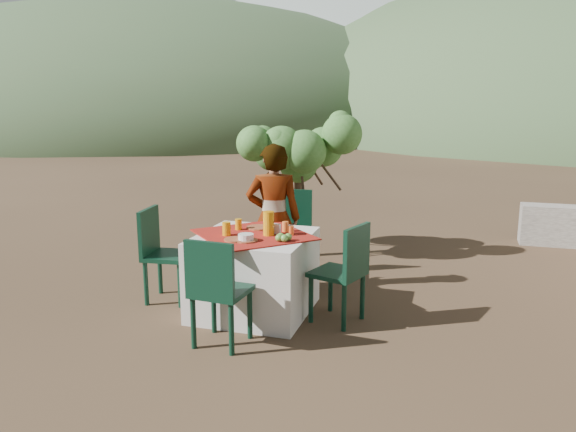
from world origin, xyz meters
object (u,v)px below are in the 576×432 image
object	(u,v)px
table	(254,273)
person	(273,219)
chair_near	(217,288)
juice_pitcher	(269,223)
chair_far	(290,230)
chair_right	(345,269)
chair_left	(161,250)
shrub_tree	(303,158)

from	to	relation	value
table	person	bearing A→B (deg)	91.32
chair_near	juice_pitcher	world-z (taller)	juice_pitcher
chair_near	juice_pitcher	distance (m)	0.90
chair_far	person	bearing A→B (deg)	-102.15
chair_near	person	size ratio (longest dim) A/B	0.59
chair_right	person	size ratio (longest dim) A/B	0.59
juice_pitcher	chair_left	bearing A→B (deg)	177.85
juice_pitcher	table	bearing A→B (deg)	177.50
table	chair_near	distance (m)	0.83
chair_far	person	xyz separation A→B (m)	(-0.03, -0.50, 0.23)
table	juice_pitcher	bearing A→B (deg)	-2.50
chair_right	shrub_tree	bearing A→B (deg)	-136.61
chair_left	person	xyz separation A→B (m)	(0.98, 0.60, 0.26)
chair_near	chair_right	world-z (taller)	chair_near
chair_left	person	distance (m)	1.18
chair_left	shrub_tree	bearing A→B (deg)	-32.11
table	chair_far	size ratio (longest dim) A/B	1.32
chair_far	chair_right	size ratio (longest dim) A/B	1.08
juice_pitcher	chair_far	bearing A→B (deg)	96.55
chair_left	shrub_tree	xyz separation A→B (m)	(0.93, 1.96, 0.75)
chair_far	shrub_tree	world-z (taller)	shrub_tree
table	chair_left	distance (m)	1.01
chair_near	chair_right	size ratio (longest dim) A/B	1.00
chair_left	chair_near	bearing A→B (deg)	-137.84
chair_near	juice_pitcher	size ratio (longest dim) A/B	4.13
chair_right	juice_pitcher	xyz separation A→B (m)	(-0.72, 0.01, 0.37)
chair_right	person	distance (m)	1.13
chair_far	chair_right	distance (m)	1.42
chair_near	chair_right	xyz separation A→B (m)	(0.88, 0.81, -0.00)
chair_right	chair_far	bearing A→B (deg)	-125.09
chair_far	person	world-z (taller)	person
shrub_tree	chair_far	bearing A→B (deg)	-83.87
person	chair_left	bearing A→B (deg)	12.97
chair_far	shrub_tree	distance (m)	1.13
table	shrub_tree	distance (m)	2.19
chair_near	person	xyz separation A→B (m)	(0.00, 1.45, 0.27)
chair_far	juice_pitcher	xyz separation A→B (m)	(0.13, -1.14, 0.33)
chair_far	juice_pitcher	distance (m)	1.19
shrub_tree	juice_pitcher	distance (m)	2.06
person	juice_pitcher	xyz separation A→B (m)	(0.17, -0.64, 0.10)
chair_near	chair_far	bearing A→B (deg)	-86.78
chair_left	table	bearing A→B (deg)	-98.96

